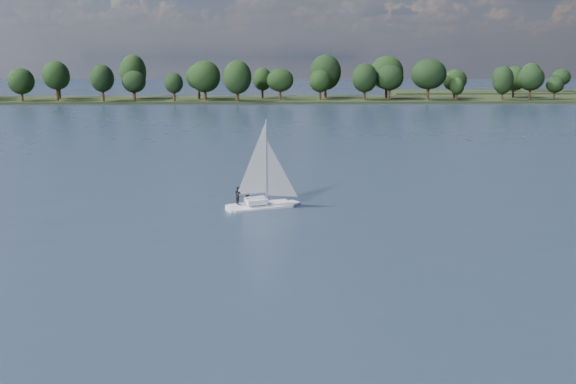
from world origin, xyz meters
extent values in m
plane|color=#233342|center=(0.00, 100.00, 0.00)|extent=(700.00, 700.00, 0.00)
cube|color=black|center=(0.00, 212.00, 0.00)|extent=(660.00, 40.00, 1.50)
cube|color=white|center=(-5.08, 37.06, 0.00)|extent=(7.70, 4.77, 0.88)
cube|color=white|center=(-5.08, 37.06, 0.88)|extent=(2.53, 2.05, 0.55)
cylinder|color=silver|center=(-5.08, 37.06, 5.00)|extent=(0.13, 0.13, 8.79)
imported|color=black|center=(-6.54, 37.45, 1.50)|extent=(0.74, 0.83, 1.89)
imported|color=black|center=(-7.42, 36.73, 1.50)|extent=(1.01, 1.12, 1.89)
camera|label=1|loc=(-4.18, -29.16, 15.71)|focal=40.00mm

